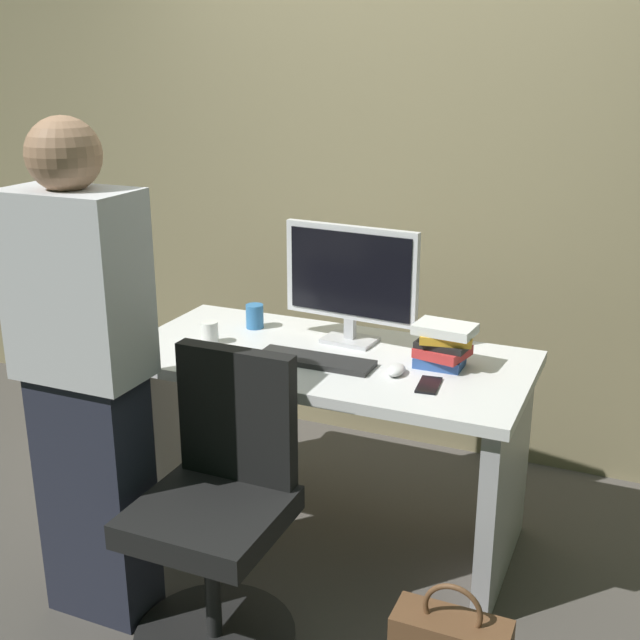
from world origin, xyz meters
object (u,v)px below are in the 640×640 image
(cup_by_monitor, at_px, (255,316))
(book_stack, at_px, (443,345))
(cup_near_keyboard, at_px, (210,333))
(desk, at_px, (325,411))
(office_chair, at_px, (219,516))
(mouse, at_px, (396,370))
(person_at_desk, at_px, (86,378))
(monitor, at_px, (350,278))
(cell_phone, at_px, (429,385))
(keyboard, at_px, (316,360))

(cup_by_monitor, bearing_deg, book_stack, -8.14)
(cup_near_keyboard, xyz_separation_m, cup_by_monitor, (0.07, 0.23, 0.01))
(desk, relative_size, cup_near_keyboard, 17.53)
(office_chair, xyz_separation_m, mouse, (0.37, 0.59, 0.34))
(cup_by_monitor, relative_size, book_stack, 0.45)
(cup_near_keyboard, xyz_separation_m, book_stack, (0.89, 0.12, 0.04))
(office_chair, bearing_deg, cup_near_keyboard, 122.09)
(mouse, distance_m, cup_by_monitor, 0.73)
(person_at_desk, distance_m, monitor, 1.05)
(book_stack, bearing_deg, cup_by_monitor, 171.86)
(cell_phone, bearing_deg, keyboard, 168.02)
(office_chair, distance_m, mouse, 0.78)
(mouse, distance_m, book_stack, 0.20)
(keyboard, relative_size, cup_near_keyboard, 5.03)
(mouse, bearing_deg, cell_phone, -22.21)
(mouse, distance_m, cup_near_keyboard, 0.76)
(keyboard, bearing_deg, person_at_desk, -129.38)
(keyboard, bearing_deg, cell_phone, -6.06)
(desk, bearing_deg, mouse, -15.35)
(mouse, distance_m, cell_phone, 0.14)
(person_at_desk, relative_size, cup_by_monitor, 16.79)
(desk, distance_m, mouse, 0.40)
(cup_by_monitor, bearing_deg, cell_phone, -20.68)
(cup_near_keyboard, relative_size, cell_phone, 0.59)
(cup_near_keyboard, bearing_deg, mouse, -1.68)
(monitor, distance_m, cup_near_keyboard, 0.58)
(keyboard, distance_m, cup_by_monitor, 0.47)
(desk, xyz_separation_m, person_at_desk, (-0.51, -0.72, 0.32))
(office_chair, height_order, keyboard, office_chair)
(desk, distance_m, keyboard, 0.26)
(cup_near_keyboard, xyz_separation_m, cell_phone, (0.89, -0.08, -0.04))
(cup_by_monitor, bearing_deg, keyboard, -34.20)
(cup_by_monitor, distance_m, cell_phone, 0.88)
(keyboard, xyz_separation_m, cup_by_monitor, (-0.39, 0.27, 0.04))
(monitor, relative_size, cup_near_keyboard, 6.32)
(desk, height_order, mouse, mouse)
(office_chair, xyz_separation_m, person_at_desk, (-0.44, -0.04, 0.41))
(desk, height_order, cup_by_monitor, cup_by_monitor)
(cup_near_keyboard, height_order, book_stack, book_stack)
(person_at_desk, xyz_separation_m, mouse, (0.81, 0.64, -0.08))
(monitor, height_order, cup_by_monitor, monitor)
(desk, xyz_separation_m, cup_by_monitor, (-0.39, 0.17, 0.28))
(person_at_desk, relative_size, book_stack, 7.54)
(desk, distance_m, monitor, 0.51)
(mouse, xyz_separation_m, cell_phone, (0.13, -0.05, -0.01))
(person_at_desk, height_order, keyboard, person_at_desk)
(mouse, relative_size, book_stack, 0.46)
(office_chair, height_order, mouse, office_chair)
(office_chair, height_order, cell_phone, office_chair)
(desk, bearing_deg, keyboard, -87.30)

